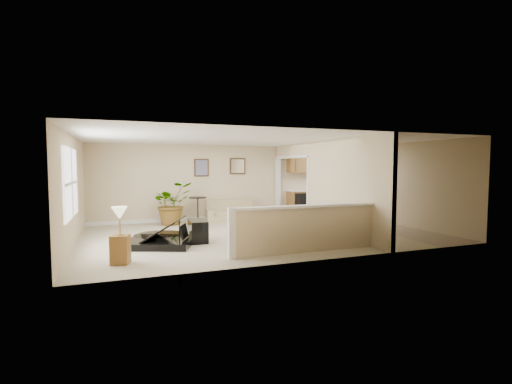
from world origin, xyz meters
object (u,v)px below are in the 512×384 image
object	(u,v)px
palm_plant	(172,204)
lamp_stand	(120,240)
small_plant	(269,215)
accent_table	(198,206)
piano_bench	(198,231)
loveseat	(230,210)
piano	(157,220)

from	to	relation	value
palm_plant	lamp_stand	bearing A→B (deg)	-109.29
small_plant	accent_table	bearing A→B (deg)	164.04
piano_bench	palm_plant	distance (m)	2.88
loveseat	piano_bench	bearing A→B (deg)	-112.33
accent_table	small_plant	world-z (taller)	accent_table
palm_plant	piano	bearing A→B (deg)	-103.96
palm_plant	small_plant	bearing A→B (deg)	-8.35
loveseat	small_plant	bearing A→B (deg)	-21.73
piano_bench	accent_table	xyz separation A→B (m)	(0.62, 3.03, 0.26)
piano	palm_plant	size ratio (longest dim) A/B	1.41
accent_table	small_plant	xyz separation A→B (m)	(2.21, -0.63, -0.30)
piano_bench	small_plant	distance (m)	3.71
piano	loveseat	bearing A→B (deg)	70.60
loveseat	small_plant	world-z (taller)	loveseat
piano	small_plant	distance (m)	4.49
loveseat	accent_table	distance (m)	1.09
palm_plant	lamp_stand	world-z (taller)	palm_plant
palm_plant	small_plant	size ratio (longest dim) A/B	2.85
piano	piano_bench	distance (m)	0.99
loveseat	accent_table	size ratio (longest dim) A/B	2.07
piano	loveseat	world-z (taller)	piano
piano_bench	loveseat	size ratio (longest dim) A/B	0.46
piano_bench	small_plant	bearing A→B (deg)	40.20
piano_bench	small_plant	size ratio (longest dim) A/B	1.51
loveseat	palm_plant	bearing A→B (deg)	-167.82
piano_bench	small_plant	world-z (taller)	piano_bench
loveseat	palm_plant	xyz separation A→B (m)	(-1.92, -0.17, 0.30)
piano	small_plant	xyz separation A→B (m)	(3.77, 2.41, -0.36)
piano	small_plant	bearing A→B (deg)	54.13
piano_bench	palm_plant	bearing A→B (deg)	94.55
piano	lamp_stand	xyz separation A→B (m)	(-0.81, -1.49, -0.13)
small_plant	lamp_stand	bearing A→B (deg)	-139.59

